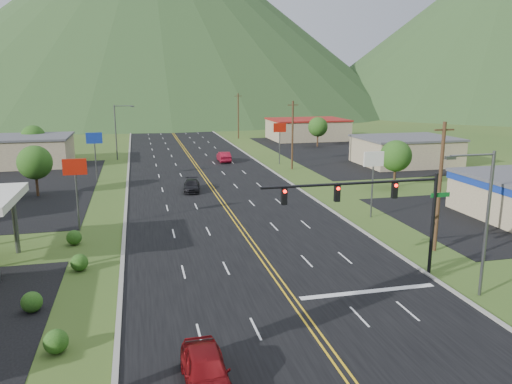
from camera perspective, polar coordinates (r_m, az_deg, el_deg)
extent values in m
cylinder|color=black|center=(35.79, 19.54, -3.47)|extent=(0.24, 0.24, 7.00)
cylinder|color=black|center=(32.22, 10.94, 0.97)|extent=(12.00, 0.18, 0.18)
cube|color=#0C591E|center=(35.53, 20.32, -0.32)|extent=(1.40, 0.06, 0.30)
cube|color=black|center=(33.67, 15.55, 0.20)|extent=(0.35, 0.28, 1.05)
sphere|color=#FF0C05|center=(33.45, 15.74, 0.72)|extent=(0.22, 0.22, 0.22)
cube|color=black|center=(31.95, 9.26, -0.16)|extent=(0.35, 0.28, 1.05)
sphere|color=#FF0C05|center=(31.71, 9.40, 0.38)|extent=(0.22, 0.22, 0.22)
cube|color=black|center=(30.79, 3.23, -0.50)|extent=(0.35, 0.28, 1.05)
sphere|color=#FF0C05|center=(30.54, 3.33, 0.06)|extent=(0.22, 0.22, 0.22)
cylinder|color=#59595E|center=(33.00, 24.86, -3.48)|extent=(0.20, 0.20, 9.00)
cylinder|color=#59595E|center=(31.27, 23.52, 3.88)|extent=(2.88, 0.12, 0.12)
cube|color=#59595E|center=(30.44, 21.32, 3.66)|extent=(0.60, 0.25, 0.18)
cylinder|color=#59595E|center=(85.19, -15.73, 6.55)|extent=(0.20, 0.20, 9.00)
cylinder|color=#59595E|center=(84.82, -14.92, 9.49)|extent=(2.88, 0.12, 0.12)
cube|color=#59595E|center=(84.81, -13.93, 9.47)|extent=(0.60, 0.25, 0.18)
cylinder|color=#59595E|center=(42.13, -25.83, -3.05)|extent=(0.36, 0.36, 5.00)
cube|color=tan|center=(85.64, -26.45, 4.10)|extent=(18.00, 11.00, 4.20)
cube|color=#4C4C51|center=(85.38, -26.60, 5.59)|extent=(18.40, 11.40, 0.30)
cube|color=tan|center=(81.43, 16.70, 4.44)|extent=(14.00, 11.00, 4.00)
cube|color=#4C4C51|center=(81.17, 16.80, 5.94)|extent=(14.40, 11.40, 0.30)
cube|color=tan|center=(111.46, 5.87, 7.08)|extent=(16.00, 12.00, 4.20)
cube|color=maroon|center=(111.26, 5.90, 8.23)|extent=(16.40, 12.40, 0.30)
cylinder|color=#59595E|center=(46.24, -19.72, -1.19)|extent=(0.16, 0.16, 5.00)
cube|color=#A41709|center=(45.62, -20.02, 2.72)|extent=(2.00, 0.18, 1.40)
cylinder|color=#59595E|center=(67.74, -17.83, 3.20)|extent=(0.16, 0.16, 5.00)
cube|color=navy|center=(67.32, -18.02, 5.89)|extent=(2.00, 0.18, 1.40)
cylinder|color=#59595E|center=(49.02, 13.12, 0.00)|extent=(0.16, 0.16, 5.00)
cube|color=white|center=(48.43, 13.31, 3.70)|extent=(2.00, 0.18, 1.40)
cylinder|color=#59595E|center=(78.48, 2.71, 5.04)|extent=(0.16, 0.16, 5.00)
cube|color=#A41709|center=(78.11, 2.73, 7.37)|extent=(2.00, 0.18, 1.40)
cylinder|color=#382314|center=(61.86, -23.76, 0.92)|extent=(0.30, 0.30, 3.00)
sphere|color=#1B4513|center=(61.46, -23.96, 3.11)|extent=(3.84, 3.84, 3.84)
cylinder|color=#382314|center=(88.98, -23.97, 4.22)|extent=(0.30, 0.30, 3.00)
sphere|color=#1B4513|center=(88.70, -24.11, 5.75)|extent=(3.84, 3.84, 3.84)
cylinder|color=#382314|center=(63.75, 15.56, 1.86)|extent=(0.30, 0.30, 3.00)
sphere|color=#1B4513|center=(63.36, 15.69, 4.00)|extent=(3.84, 3.84, 3.84)
cylinder|color=#382314|center=(99.63, 7.05, 6.03)|extent=(0.30, 0.30, 3.00)
sphere|color=#1B4513|center=(99.38, 7.09, 7.40)|extent=(3.84, 3.84, 3.84)
cylinder|color=#382314|center=(40.30, 20.23, 0.44)|extent=(0.28, 0.28, 10.00)
cube|color=#382314|center=(39.65, 20.72, 6.66)|extent=(1.60, 0.12, 0.12)
cylinder|color=#382314|center=(73.57, 4.19, 6.46)|extent=(0.28, 0.28, 10.00)
cube|color=#382314|center=(73.22, 4.25, 9.89)|extent=(1.60, 0.12, 0.12)
cylinder|color=#382314|center=(112.20, -2.04, 8.66)|extent=(0.28, 0.28, 10.00)
cube|color=#382314|center=(111.97, -2.06, 10.91)|extent=(1.60, 0.12, 0.12)
cylinder|color=#382314|center=(151.54, -5.09, 9.69)|extent=(0.28, 0.28, 10.00)
cube|color=#382314|center=(151.37, -5.12, 11.36)|extent=(1.60, 0.12, 0.12)
cone|color=#1F401D|center=(236.69, -11.94, 19.68)|extent=(220.00, 220.00, 85.00)
cone|color=#1F401D|center=(247.80, 27.00, 16.54)|extent=(180.00, 180.00, 70.00)
imported|color=maroon|center=(22.85, -5.75, -19.71)|extent=(2.01, 4.83, 1.64)
imported|color=black|center=(59.66, -7.36, 0.68)|extent=(2.40, 4.76, 1.32)
imported|color=maroon|center=(80.63, -3.70, 4.02)|extent=(1.79, 4.96, 1.63)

